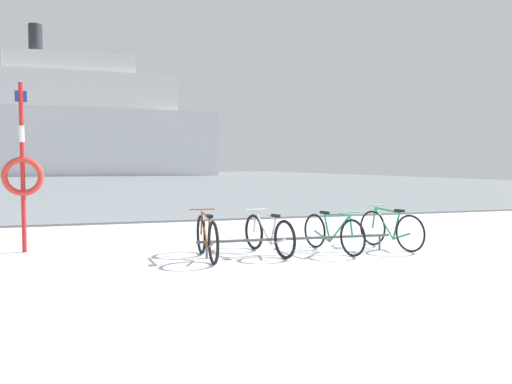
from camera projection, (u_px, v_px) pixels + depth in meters
The scene contains 8 objects.
ground at pixel (118, 180), 56.19m from camera, with size 80.00×132.00×0.08m.
bike_rack at pixel (297, 239), 9.07m from camera, with size 3.67×0.21×0.31m.
bicycle_0 at pixel (207, 237), 8.57m from camera, with size 0.46×1.73×0.83m.
bicycle_1 at pixel (268, 234), 9.06m from camera, with size 0.52×1.75×0.79m.
bicycle_2 at pixel (333, 233), 9.26m from camera, with size 0.55×1.72×0.78m.
bicycle_3 at pixel (390, 229), 9.66m from camera, with size 0.55×1.61×0.82m.
rescue_post at pixel (23, 172), 9.18m from camera, with size 0.72×0.11×3.10m.
ferry_ship at pixel (78, 126), 77.38m from camera, with size 41.23×11.41×22.60m.
Camera 1 is at (-2.07, -4.32, 1.60)m, focal length 35.26 mm.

